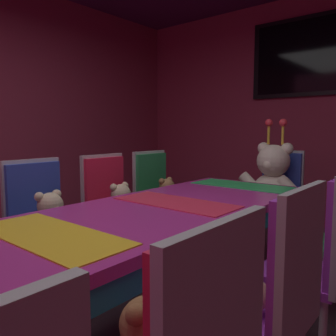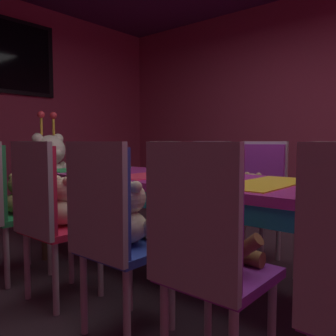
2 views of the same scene
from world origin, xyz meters
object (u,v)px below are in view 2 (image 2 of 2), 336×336
chair_left_3 (44,207)px  teddy_right_1 (327,198)px  teddy_left_1 (223,236)px  throne_chair (42,179)px  chair_left_1 (202,244)px  chair_left_2 (109,222)px  teddy_right_3 (197,186)px  king_teddy_bear (51,168)px  chair_right_2 (259,188)px  chair_right_4 (160,179)px  teddy_right_2 (251,192)px  teddy_left_3 (66,204)px  chair_right_3 (206,182)px  teddy_left_2 (131,217)px  banquet_table (206,191)px  teddy_left_4 (19,197)px  chair_right_1 (333,194)px

chair_left_3 → teddy_right_1: chair_left_3 is taller
teddy_left_1 → throne_chair: (0.69, 2.58, 0.00)m
chair_left_1 → chair_left_2: (0.00, 0.55, 0.00)m
teddy_right_3 → king_teddy_bear: size_ratio=0.35×
teddy_right_1 → chair_right_2: 0.59m
chair_right_4 → king_teddy_bear: 1.11m
teddy_right_2 → king_teddy_bear: (-0.67, 1.85, 0.15)m
king_teddy_bear → chair_left_1: bearing=-19.1°
teddy_left_3 → teddy_right_3: 1.37m
chair_left_1 → king_teddy_bear: size_ratio=1.20×
teddy_right_1 → chair_right_2: chair_right_2 is taller
chair_right_2 → teddy_right_3: chair_right_2 is taller
chair_left_3 → chair_right_3: (1.66, -0.03, 0.00)m
teddy_left_2 → king_teddy_bear: 2.00m
chair_right_2 → teddy_right_2: (-0.14, 0.00, -0.02)m
banquet_table → chair_right_4: bearing=54.3°
chair_left_1 → teddy_right_3: (1.53, 1.12, -0.02)m
teddy_right_1 → throne_chair: throne_chair is taller
teddy_right_2 → throne_chair: (-0.67, 2.02, 0.02)m
chair_right_4 → banquet_table: bearing=54.3°
teddy_left_4 → king_teddy_bear: king_teddy_bear is taller
teddy_right_1 → chair_left_1: bearing=-0.6°
chair_left_1 → chair_right_2: size_ratio=1.00×
chair_right_2 → teddy_right_3: (-0.12, 0.55, -0.02)m
chair_left_3 → king_teddy_bear: (0.82, 1.27, 0.12)m
chair_left_1 → teddy_right_2: size_ratio=3.39×
teddy_left_3 → chair_left_3: bearing=-180.0°
teddy_left_3 → king_teddy_bear: king_teddy_bear is taller
banquet_table → chair_right_2: (0.82, 0.01, -0.06)m
teddy_left_1 → chair_right_4: size_ratio=0.34×
teddy_right_1 → chair_right_3: size_ratio=0.31×
teddy_right_1 → teddy_right_2: 0.58m
chair_right_1 → king_teddy_bear: (-0.83, 2.43, 0.12)m
teddy_right_2 → teddy_left_3: bearing=-23.5°
banquet_table → teddy_right_3: (0.70, 0.57, -0.08)m
teddy_left_3 → teddy_right_3: (1.37, -0.03, -0.02)m
chair_left_1 → teddy_left_3: size_ratio=2.97×
banquet_table → king_teddy_bear: (0.00, 1.87, 0.07)m
teddy_left_3 → chair_right_1: chair_right_1 is taller
teddy_left_3 → chair_right_1: bearing=-37.8°
chair_left_1 → chair_left_2: same height
chair_left_1 → teddy_left_4: size_ratio=3.19×
banquet_table → chair_right_4: 1.39m
throne_chair → chair_right_2: bearing=22.0°
teddy_left_1 → chair_right_4: bearing=48.2°
chair_left_2 → throne_chair: (0.83, 2.04, 0.00)m
chair_left_1 → teddy_left_3: 1.16m
chair_left_1 → chair_right_3: bearing=33.7°
chair_left_1 → throne_chair: bearing=72.0°
teddy_right_2 → chair_right_3: bearing=-106.7°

